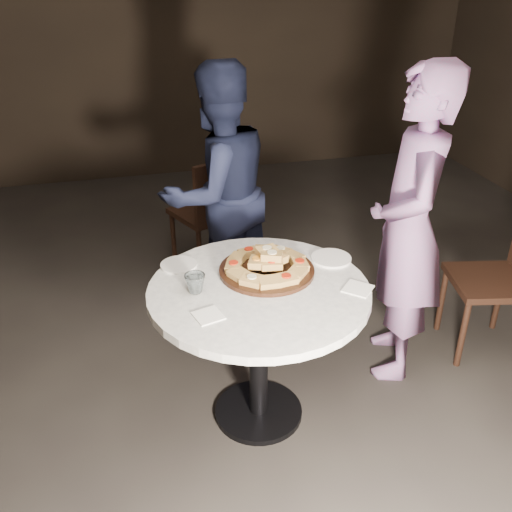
# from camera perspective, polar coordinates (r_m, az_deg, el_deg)

# --- Properties ---
(floor) EXTENTS (7.00, 7.00, 0.00)m
(floor) POSITION_cam_1_polar(r_m,az_deg,el_deg) (3.03, 1.25, -13.88)
(floor) COLOR black
(floor) RESTS_ON ground
(table) EXTENTS (1.25, 1.25, 0.73)m
(table) POSITION_cam_1_polar(r_m,az_deg,el_deg) (2.57, 0.28, -5.76)
(table) COLOR black
(table) RESTS_ON ground
(serving_board) EXTENTS (0.58, 0.58, 0.02)m
(serving_board) POSITION_cam_1_polar(r_m,az_deg,el_deg) (2.61, 1.08, -1.45)
(serving_board) COLOR black
(serving_board) RESTS_ON table
(focaccia_pile) EXTENTS (0.39, 0.38, 0.10)m
(focaccia_pile) POSITION_cam_1_polar(r_m,az_deg,el_deg) (2.59, 1.16, -0.65)
(focaccia_pile) COLOR #AA8041
(focaccia_pile) RESTS_ON serving_board
(plate_left) EXTENTS (0.19, 0.19, 0.01)m
(plate_left) POSITION_cam_1_polar(r_m,az_deg,el_deg) (2.68, -7.74, -0.88)
(plate_left) COLOR white
(plate_left) RESTS_ON table
(plate_right) EXTENTS (0.25, 0.25, 0.01)m
(plate_right) POSITION_cam_1_polar(r_m,az_deg,el_deg) (2.74, 7.52, -0.22)
(plate_right) COLOR white
(plate_right) RESTS_ON table
(water_glass) EXTENTS (0.12, 0.12, 0.09)m
(water_glass) POSITION_cam_1_polar(r_m,az_deg,el_deg) (2.46, -6.11, -2.74)
(water_glass) COLOR silver
(water_glass) RESTS_ON table
(napkin_near) EXTENTS (0.13, 0.13, 0.01)m
(napkin_near) POSITION_cam_1_polar(r_m,az_deg,el_deg) (2.31, -4.80, -5.96)
(napkin_near) COLOR white
(napkin_near) RESTS_ON table
(napkin_far) EXTENTS (0.16, 0.16, 0.01)m
(napkin_far) POSITION_cam_1_polar(r_m,az_deg,el_deg) (2.52, 10.15, -3.23)
(napkin_far) COLOR white
(napkin_far) RESTS_ON table
(chair_far) EXTENTS (0.53, 0.54, 0.85)m
(chair_far) POSITION_cam_1_polar(r_m,az_deg,el_deg) (3.90, -4.43, 4.84)
(chair_far) COLOR black
(chair_far) RESTS_ON ground
(chair_right) EXTENTS (0.50, 0.48, 0.86)m
(chair_right) POSITION_cam_1_polar(r_m,az_deg,el_deg) (3.39, 23.87, -1.37)
(chair_right) COLOR black
(chair_right) RESTS_ON ground
(diner_navy) EXTENTS (0.91, 0.82, 1.53)m
(diner_navy) POSITION_cam_1_polar(r_m,az_deg,el_deg) (3.40, -3.84, 6.24)
(diner_navy) COLOR black
(diner_navy) RESTS_ON ground
(diner_teal) EXTENTS (0.57, 0.69, 1.63)m
(diner_teal) POSITION_cam_1_polar(r_m,az_deg,el_deg) (2.93, 14.99, 2.59)
(diner_teal) COLOR slate
(diner_teal) RESTS_ON ground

